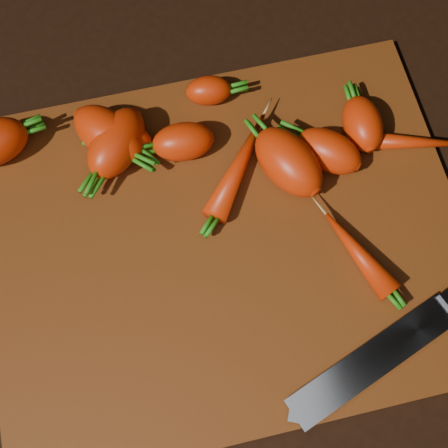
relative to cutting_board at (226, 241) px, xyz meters
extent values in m
cube|color=black|center=(0.00, 0.00, -0.01)|extent=(2.00, 2.00, 0.01)
cube|color=brown|center=(0.00, 0.00, 0.00)|extent=(0.50, 0.40, 0.01)
ellipsoid|color=red|center=(-0.08, 0.13, 0.02)|extent=(0.06, 0.05, 0.04)
ellipsoid|color=red|center=(-0.10, 0.14, 0.03)|extent=(0.09, 0.10, 0.05)
ellipsoid|color=red|center=(0.08, 0.06, 0.03)|extent=(0.09, 0.10, 0.05)
ellipsoid|color=red|center=(-0.02, 0.11, 0.03)|extent=(0.07, 0.04, 0.04)
ellipsoid|color=red|center=(0.02, 0.17, 0.02)|extent=(0.05, 0.04, 0.03)
ellipsoid|color=red|center=(0.13, 0.06, 0.03)|extent=(0.08, 0.08, 0.04)
ellipsoid|color=red|center=(0.03, 0.07, 0.02)|extent=(0.10, 0.12, 0.03)
ellipsoid|color=red|center=(0.22, 0.06, 0.02)|extent=(0.13, 0.06, 0.02)
ellipsoid|color=red|center=(0.13, -0.05, 0.02)|extent=(0.06, 0.11, 0.03)
ellipsoid|color=red|center=(0.17, 0.09, 0.03)|extent=(0.04, 0.07, 0.04)
ellipsoid|color=red|center=(-0.09, 0.12, 0.03)|extent=(0.09, 0.10, 0.05)
cube|color=gray|center=(0.02, -0.19, 0.01)|extent=(0.19, 0.10, 0.00)
cube|color=gray|center=(0.11, -0.15, 0.01)|extent=(0.02, 0.03, 0.01)
cube|color=black|center=(0.17, -0.13, 0.01)|extent=(0.11, 0.06, 0.02)
cylinder|color=#B2B2B7|center=(0.15, -0.14, 0.02)|extent=(0.01, 0.01, 0.00)
camera|label=1|loc=(-0.05, -0.21, 0.62)|focal=50.00mm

